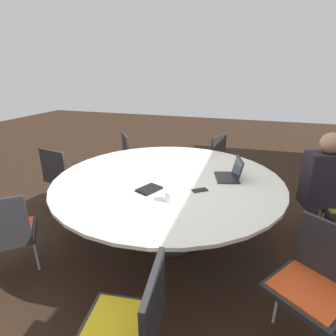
{
  "coord_description": "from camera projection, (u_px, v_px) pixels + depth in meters",
  "views": [
    {
      "loc": [
        2.35,
        0.75,
        1.75
      ],
      "look_at": [
        0.0,
        0.0,
        0.83
      ],
      "focal_mm": 28.0,
      "sensor_mm": 36.0,
      "label": 1
    }
  ],
  "objects": [
    {
      "name": "spiral_notebook",
      "position": [
        149.0,
        189.0,
        2.37
      ],
      "size": [
        0.25,
        0.22,
        0.02
      ],
      "color": "black",
      "rests_on": "conference_table"
    },
    {
      "name": "chair_2",
      "position": [
        134.0,
        156.0,
        4.04
      ],
      "size": [
        0.6,
        0.6,
        0.86
      ],
      "rotation": [
        0.0,
        0.0,
        6.91
      ],
      "color": "#262628",
      "rests_on": "ground_plane"
    },
    {
      "name": "coffee_cup",
      "position": [
        170.0,
        196.0,
        2.17
      ],
      "size": [
        0.09,
        0.09,
        0.09
      ],
      "color": "white",
      "rests_on": "conference_table"
    },
    {
      "name": "ground_plane",
      "position": [
        168.0,
        238.0,
        2.92
      ],
      "size": [
        16.0,
        16.0,
        0.0
      ],
      "primitive_type": "plane",
      "color": "black"
    },
    {
      "name": "conference_table",
      "position": [
        168.0,
        185.0,
        2.69
      ],
      "size": [
        2.28,
        2.28,
        0.73
      ],
      "color": "#333333",
      "rests_on": "ground_plane"
    },
    {
      "name": "chair_4",
      "position": [
        4.0,
        231.0,
        2.15
      ],
      "size": [
        0.6,
        0.61,
        0.86
      ],
      "rotation": [
        0.0,
        0.0,
        8.56
      ],
      "color": "#262628",
      "rests_on": "ground_plane"
    },
    {
      "name": "cell_phone",
      "position": [
        200.0,
        190.0,
        2.37
      ],
      "size": [
        0.14,
        0.15,
        0.01
      ],
      "color": "black",
      "rests_on": "conference_table"
    },
    {
      "name": "chair_6",
      "position": [
        316.0,
        278.0,
        1.66
      ],
      "size": [
        0.6,
        0.6,
        0.86
      ],
      "rotation": [
        0.0,
        0.0,
        10.37
      ],
      "color": "#262628",
      "rests_on": "ground_plane"
    },
    {
      "name": "person_0",
      "position": [
        323.0,
        183.0,
        2.59
      ],
      "size": [
        0.32,
        0.4,
        1.21
      ],
      "rotation": [
        0.0,
        0.0,
        4.98
      ],
      "color": "#231E28",
      "rests_on": "ground_plane"
    },
    {
      "name": "chair_3",
      "position": [
        63.0,
        174.0,
        3.34
      ],
      "size": [
        0.49,
        0.51,
        0.86
      ],
      "rotation": [
        0.0,
        0.0,
        7.67
      ],
      "color": "#262628",
      "rests_on": "ground_plane"
    },
    {
      "name": "laptop",
      "position": [
        231.0,
        173.0,
        2.62
      ],
      "size": [
        0.35,
        0.3,
        0.21
      ],
      "rotation": [
        0.0,
        0.0,
        0.26
      ],
      "color": "#232326",
      "rests_on": "conference_table"
    },
    {
      "name": "chair_5",
      "position": [
        131.0,
        324.0,
        1.36
      ],
      "size": [
        0.49,
        0.47,
        0.86
      ],
      "rotation": [
        0.0,
        0.0,
        9.56
      ],
      "color": "#262628",
      "rests_on": "ground_plane"
    },
    {
      "name": "chair_1",
      "position": [
        226.0,
        160.0,
        3.88
      ],
      "size": [
        0.56,
        0.55,
        0.86
      ],
      "rotation": [
        0.0,
        0.0,
        5.93
      ],
      "color": "#262628",
      "rests_on": "ground_plane"
    }
  ]
}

